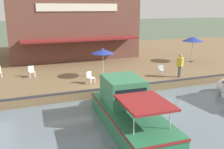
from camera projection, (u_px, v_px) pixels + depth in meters
name	position (u px, v px, depth m)	size (l,w,h in m)	color
ground_plane	(122.00, 96.00, 16.85)	(220.00, 220.00, 0.00)	#4C5B47
quay_deck	(82.00, 61.00, 26.72)	(22.00, 56.00, 0.60)	brown
quay_edge_fender	(121.00, 87.00, 16.78)	(0.20, 50.40, 0.10)	#2D2D33
waterfront_restaurant	(71.00, 23.00, 27.40)	(9.58, 13.22, 7.03)	brown
patio_umbrella_far_corner	(193.00, 39.00, 24.21)	(2.06, 2.06, 2.51)	#B7B7B7
patio_umbrella_mid_patio_left	(103.00, 51.00, 18.74)	(1.72, 1.72, 2.23)	#B7B7B7
cafe_chair_far_corner_seat	(161.00, 70.00, 19.47)	(0.49, 0.49, 0.85)	white
cafe_chair_facing_river	(31.00, 71.00, 19.21)	(0.53, 0.53, 0.85)	white
cafe_chair_back_row_seat	(90.00, 77.00, 17.56)	(0.59, 0.59, 0.85)	white
person_mid_patio	(180.00, 63.00, 18.96)	(0.51, 0.51, 1.79)	#4C4C56
motorboat_distant_upstream	(125.00, 108.00, 12.70)	(7.46, 2.55, 2.29)	#287047
tree_upstream_bank	(39.00, 14.00, 31.04)	(3.69, 3.51, 6.33)	brown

